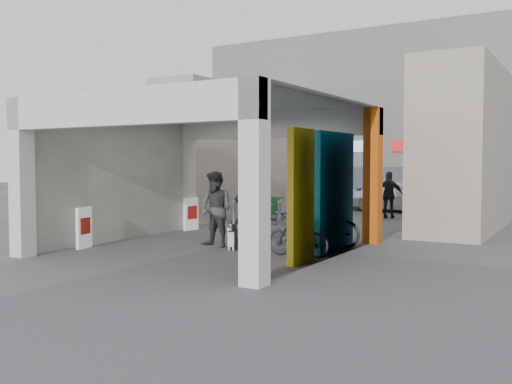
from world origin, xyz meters
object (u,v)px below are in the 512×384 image
Objects in this scene: cafe_set at (264,215)px; bicycle_front at (323,225)px; man_with_dog at (247,211)px; bicycle_rear at (297,237)px; produce_stand at (267,211)px; man_back_turned at (216,209)px; white_van at (398,196)px; man_elderly at (328,208)px; border_collie at (234,239)px; man_crates at (389,195)px.

bicycle_front is at bearing -43.64° from cafe_set.
man_with_dog reaches higher than bicycle_rear.
man_with_dog is (2.81, -6.02, 0.56)m from produce_stand.
cafe_set is 5.35m from man_back_turned.
bicycle_front reaches higher than cafe_set.
bicycle_rear is at bearing -53.92° from cafe_set.
cafe_set is 7.42m from white_van.
man_elderly is 0.83× the size of bicycle_front.
bicycle_front is at bearing 169.27° from man_with_dog.
man_back_turned is at bearing -101.00° from man_elderly.
cafe_set is 2.12× the size of border_collie.
man_crates is 0.87× the size of bicycle_front.
man_crates is at bearing 114.09° from man_elderly.
man_back_turned is 9.37m from man_crates.
man_crates is (-0.29, 6.44, 0.04)m from man_elderly.
cafe_set is 0.76× the size of man_back_turned.
man_with_dog is at bearing -96.09° from man_elderly.
bicycle_front is at bearing 41.07° from man_back_turned.
man_back_turned is 3.33m from man_elderly.
white_van reaches higher than bicycle_rear.
bicycle_rear is at bearing 88.49° from man_crates.
cafe_set is 0.80× the size of man_with_dog.
bicycle_front is (1.64, 0.98, -0.36)m from man_with_dog.
cafe_set is at bearing 164.33° from white_van.
bicycle_rear is (0.19, -1.83, -0.08)m from bicycle_front.
man_crates is (3.02, 4.17, 0.57)m from cafe_set.
bicycle_rear is (0.63, -3.14, -0.39)m from man_elderly.
man_elderly is at bearing 23.12° from bicycle_front.
man_elderly is 3.23m from bicycle_rear.
produce_stand is 1.86× the size of border_collie.
man_with_dog is at bearing 72.07° from border_collie.
bicycle_rear reaches higher than produce_stand.
produce_stand is 6.72m from bicycle_front.
man_crates is 2.84m from white_van.
man_crates is (0.83, 9.46, 0.61)m from border_collie.
cafe_set is at bearing 167.06° from man_elderly.
man_with_dog is (-0.07, 0.72, 0.62)m from border_collie.
man_back_turned is 1.25× the size of bicycle_rear.
cafe_set is 1.61m from produce_stand.
man_with_dog is 2.59m from man_elderly.
produce_stand is 7.34m from border_collie.
man_crates is at bearing 54.02° from cafe_set.
bicycle_front is at bearing 88.40° from man_crates.
border_collie is at bearing -67.45° from cafe_set.
border_collie is (2.88, -6.75, -0.06)m from produce_stand.
man_back_turned reaches higher than produce_stand.
bicycle_rear is at bearing -28.00° from border_collie.
man_back_turned is at bearing 179.57° from white_van.
cafe_set is at bearing -106.82° from man_with_dog.
man_crates reaches higher than man_elderly.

